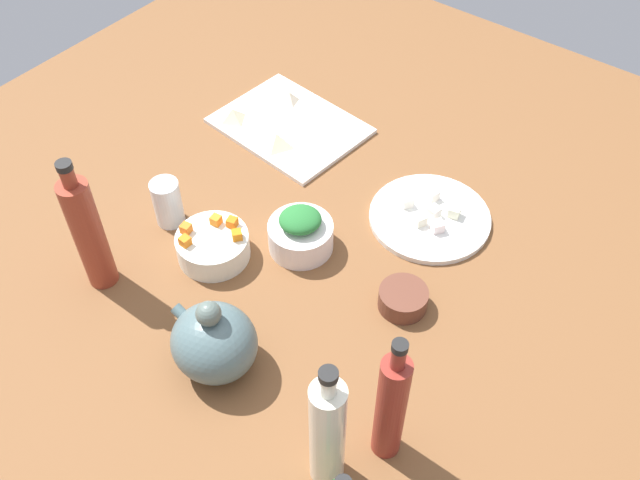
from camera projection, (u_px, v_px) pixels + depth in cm
name	position (u px, v px, depth cm)	size (l,w,h in cm)	color
tabletop	(320.00, 263.00, 136.14)	(190.00, 190.00, 3.00)	brown
cutting_board	(290.00, 126.00, 160.77)	(31.54, 24.21, 1.00)	white
plate_tofu	(430.00, 217.00, 141.28)	(24.24, 24.24, 1.20)	white
bowl_greens	(301.00, 236.00, 134.85)	(12.49, 12.49, 5.86)	white
bowl_carrots	(213.00, 246.00, 133.48)	(13.81, 13.81, 5.22)	white
bowl_small_side	(403.00, 299.00, 125.95)	(8.89, 8.89, 3.98)	brown
teapot	(214.00, 342.00, 114.40)	(16.14, 13.74, 16.29)	#4D6467
bottle_0	(391.00, 407.00, 100.36)	(4.46, 4.46, 28.08)	maroon
bottle_1	(327.00, 433.00, 97.64)	(5.19, 5.19, 27.88)	silver
bottle_3	(88.00, 233.00, 122.28)	(5.37, 5.37, 28.68)	maroon
drinking_glass_0	(167.00, 203.00, 137.91)	(5.64, 5.64, 9.98)	white
carrot_cube_0	(216.00, 220.00, 133.16)	(1.80, 1.80, 1.80)	orange
carrot_cube_1	(237.00, 235.00, 130.65)	(1.80, 1.80, 1.80)	orange
carrot_cube_2	(186.00, 228.00, 131.75)	(1.80, 1.80, 1.80)	orange
carrot_cube_3	(232.00, 222.00, 132.78)	(1.80, 1.80, 1.80)	orange
carrot_cube_4	(185.00, 241.00, 129.61)	(1.80, 1.80, 1.80)	orange
chopped_greens_mound	(301.00, 219.00, 131.43)	(8.04, 7.53, 3.34)	#266D30
tofu_cube_0	(420.00, 220.00, 138.50)	(2.20, 2.20, 2.20)	#ECE8CD
tofu_cube_1	(406.00, 201.00, 141.95)	(2.20, 2.20, 2.20)	white
tofu_cube_2	(455.00, 212.00, 139.99)	(2.20, 2.20, 2.20)	white
tofu_cube_3	(434.00, 212.00, 139.98)	(2.20, 2.20, 2.20)	white
tofu_cube_4	(437.00, 226.00, 137.33)	(2.20, 2.20, 2.20)	white
tofu_cube_5	(433.00, 195.00, 143.17)	(2.20, 2.20, 2.20)	white
dumpling_0	(277.00, 140.00, 154.35)	(5.95, 5.49, 3.11)	beige
dumpling_1	(233.00, 114.00, 160.49)	(4.96, 4.63, 2.85)	beige
dumpling_2	(290.00, 97.00, 165.20)	(4.05, 3.47, 2.52)	beige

